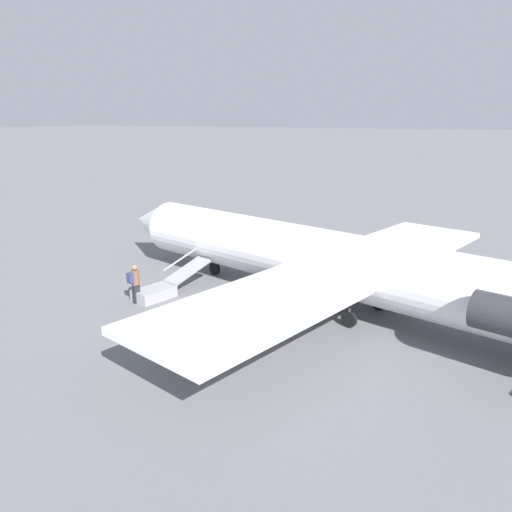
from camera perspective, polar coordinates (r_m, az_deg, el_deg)
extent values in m
plane|color=slate|center=(21.90, 7.54, -5.66)|extent=(600.00, 600.00, 0.00)
cylinder|color=white|center=(21.24, 7.74, -0.50)|extent=(20.48, 8.02, 2.65)
cone|color=white|center=(29.18, -11.72, 3.78)|extent=(3.50, 3.28, 2.59)
cube|color=white|center=(16.48, -0.36, -5.96)|extent=(6.38, 9.43, 0.26)
cube|color=white|center=(25.60, 16.71, 1.31)|extent=(6.38, 9.43, 0.26)
cylinder|color=black|center=(25.86, -4.74, -1.43)|extent=(0.68, 0.33, 0.66)
cylinder|color=#2D2D33|center=(25.74, -4.76, -0.51)|extent=(0.12, 0.12, 0.21)
cylinder|color=black|center=(19.84, 10.56, -7.12)|extent=(0.68, 0.33, 0.66)
cylinder|color=#2D2D33|center=(19.68, 10.62, -5.96)|extent=(0.12, 0.12, 0.21)
cylinder|color=black|center=(21.79, 13.83, -5.19)|extent=(0.68, 0.33, 0.66)
cylinder|color=#2D2D33|center=(21.64, 13.90, -4.13)|extent=(0.12, 0.12, 0.21)
cube|color=#99999E|center=(22.91, -11.57, -4.21)|extent=(1.54, 2.03, 0.50)
cube|color=#99999E|center=(23.89, -7.84, -1.68)|extent=(1.46, 2.39, 0.81)
cube|color=#99999E|center=(24.08, -8.58, -0.33)|extent=(0.65, 2.15, 0.75)
cube|color=#23232D|center=(22.53, -13.51, -4.21)|extent=(0.27, 0.32, 0.85)
cylinder|color=brown|center=(22.29, -13.63, -2.39)|extent=(0.36, 0.36, 0.65)
sphere|color=#936B4C|center=(22.16, -13.71, -1.30)|extent=(0.24, 0.24, 0.24)
cube|color=navy|center=(22.13, -14.21, -2.47)|extent=(0.32, 0.25, 0.44)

